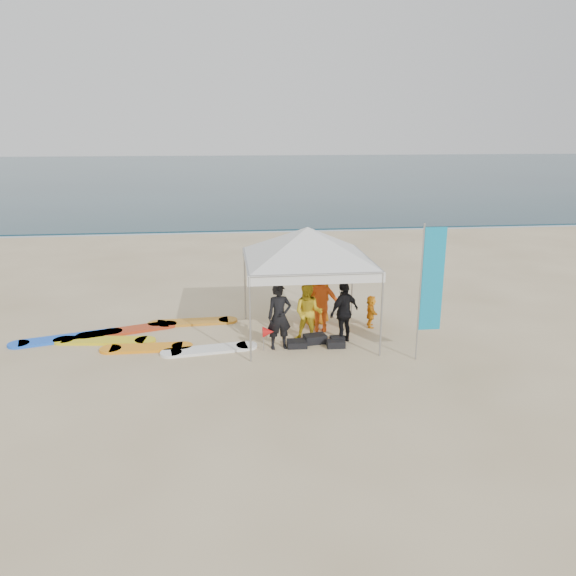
{
  "coord_description": "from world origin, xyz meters",
  "views": [
    {
      "loc": [
        -0.63,
        -12.0,
        5.41
      ],
      "look_at": [
        1.02,
        2.6,
        1.2
      ],
      "focal_mm": 35.0,
      "sensor_mm": 36.0,
      "label": 1
    }
  ],
  "objects_px": {
    "person_orange_a": "(321,299)",
    "marker_pennant": "(268,332)",
    "person_yellow": "(308,313)",
    "feather_flag": "(431,281)",
    "canopy_tent": "(308,227)",
    "surfboard_spread": "(138,337)",
    "person_orange_b": "(316,292)",
    "person_seated": "(371,311)",
    "person_black_a": "(279,317)",
    "person_black_b": "(344,312)"
  },
  "relations": [
    {
      "from": "person_orange_b",
      "to": "canopy_tent",
      "type": "bearing_deg",
      "value": 46.9
    },
    {
      "from": "person_orange_a",
      "to": "feather_flag",
      "type": "relative_size",
      "value": 0.56
    },
    {
      "from": "person_yellow",
      "to": "feather_flag",
      "type": "distance_m",
      "value": 3.27
    },
    {
      "from": "person_yellow",
      "to": "canopy_tent",
      "type": "relative_size",
      "value": 0.35
    },
    {
      "from": "canopy_tent",
      "to": "person_seated",
      "type": "bearing_deg",
      "value": 14.38
    },
    {
      "from": "person_orange_a",
      "to": "marker_pennant",
      "type": "relative_size",
      "value": 2.9
    },
    {
      "from": "feather_flag",
      "to": "surfboard_spread",
      "type": "distance_m",
      "value": 7.7
    },
    {
      "from": "person_orange_b",
      "to": "surfboard_spread",
      "type": "relative_size",
      "value": 0.32
    },
    {
      "from": "person_black_b",
      "to": "person_seated",
      "type": "distance_m",
      "value": 1.46
    },
    {
      "from": "marker_pennant",
      "to": "person_orange_a",
      "type": "bearing_deg",
      "value": 39.65
    },
    {
      "from": "person_orange_a",
      "to": "feather_flag",
      "type": "distance_m",
      "value": 3.31
    },
    {
      "from": "canopy_tent",
      "to": "surfboard_spread",
      "type": "xyz_separation_m",
      "value": [
        -4.5,
        0.27,
        -2.91
      ]
    },
    {
      "from": "canopy_tent",
      "to": "person_yellow",
      "type": "bearing_deg",
      "value": -92.93
    },
    {
      "from": "marker_pennant",
      "to": "person_orange_b",
      "type": "bearing_deg",
      "value": 50.48
    },
    {
      "from": "person_yellow",
      "to": "surfboard_spread",
      "type": "distance_m",
      "value": 4.59
    },
    {
      "from": "person_orange_a",
      "to": "person_black_b",
      "type": "distance_m",
      "value": 1.0
    },
    {
      "from": "feather_flag",
      "to": "surfboard_spread",
      "type": "xyz_separation_m",
      "value": [
        -7.14,
        2.17,
        -1.92
      ]
    },
    {
      "from": "person_orange_a",
      "to": "feather_flag",
      "type": "height_order",
      "value": "feather_flag"
    },
    {
      "from": "person_seated",
      "to": "surfboard_spread",
      "type": "bearing_deg",
      "value": 99.25
    },
    {
      "from": "canopy_tent",
      "to": "feather_flag",
      "type": "height_order",
      "value": "canopy_tent"
    },
    {
      "from": "person_black_a",
      "to": "person_yellow",
      "type": "distance_m",
      "value": 0.9
    },
    {
      "from": "person_yellow",
      "to": "surfboard_spread",
      "type": "bearing_deg",
      "value": -169.85
    },
    {
      "from": "person_orange_b",
      "to": "person_black_a",
      "type": "bearing_deg",
      "value": 35.36
    },
    {
      "from": "person_yellow",
      "to": "person_orange_b",
      "type": "xyz_separation_m",
      "value": [
        0.42,
        1.29,
        0.18
      ]
    },
    {
      "from": "person_orange_b",
      "to": "marker_pennant",
      "type": "relative_size",
      "value": 3.01
    },
    {
      "from": "person_black_b",
      "to": "feather_flag",
      "type": "bearing_deg",
      "value": 109.06
    },
    {
      "from": "person_seated",
      "to": "canopy_tent",
      "type": "xyz_separation_m",
      "value": [
        -1.88,
        -0.48,
        2.49
      ]
    },
    {
      "from": "person_orange_a",
      "to": "canopy_tent",
      "type": "relative_size",
      "value": 0.41
    },
    {
      "from": "person_seated",
      "to": "feather_flag",
      "type": "height_order",
      "value": "feather_flag"
    },
    {
      "from": "surfboard_spread",
      "to": "marker_pennant",
      "type": "bearing_deg",
      "value": -19.72
    },
    {
      "from": "person_black_a",
      "to": "surfboard_spread",
      "type": "relative_size",
      "value": 0.28
    },
    {
      "from": "person_orange_a",
      "to": "surfboard_spread",
      "type": "height_order",
      "value": "person_orange_a"
    },
    {
      "from": "person_yellow",
      "to": "feather_flag",
      "type": "bearing_deg",
      "value": -10.74
    },
    {
      "from": "marker_pennant",
      "to": "surfboard_spread",
      "type": "relative_size",
      "value": 0.11
    },
    {
      "from": "canopy_tent",
      "to": "marker_pennant",
      "type": "distance_m",
      "value": 2.86
    },
    {
      "from": "person_yellow",
      "to": "feather_flag",
      "type": "relative_size",
      "value": 0.47
    },
    {
      "from": "person_black_a",
      "to": "person_yellow",
      "type": "xyz_separation_m",
      "value": [
        0.8,
        0.41,
        -0.07
      ]
    },
    {
      "from": "person_black_a",
      "to": "surfboard_spread",
      "type": "distance_m",
      "value": 3.92
    },
    {
      "from": "person_orange_a",
      "to": "canopy_tent",
      "type": "bearing_deg",
      "value": 46.36
    },
    {
      "from": "person_yellow",
      "to": "person_seated",
      "type": "relative_size",
      "value": 1.7
    },
    {
      "from": "person_black_a",
      "to": "person_yellow",
      "type": "height_order",
      "value": "person_black_a"
    },
    {
      "from": "person_orange_a",
      "to": "person_seated",
      "type": "bearing_deg",
      "value": -166.16
    },
    {
      "from": "person_black_a",
      "to": "person_black_b",
      "type": "distance_m",
      "value": 1.74
    },
    {
      "from": "person_yellow",
      "to": "person_orange_b",
      "type": "height_order",
      "value": "person_orange_b"
    },
    {
      "from": "canopy_tent",
      "to": "marker_pennant",
      "type": "bearing_deg",
      "value": -139.75
    },
    {
      "from": "person_black_b",
      "to": "feather_flag",
      "type": "xyz_separation_m",
      "value": [
        1.75,
        -1.36,
        1.14
      ]
    },
    {
      "from": "person_black_b",
      "to": "canopy_tent",
      "type": "relative_size",
      "value": 0.36
    },
    {
      "from": "feather_flag",
      "to": "person_seated",
      "type": "bearing_deg",
      "value": 107.63
    },
    {
      "from": "feather_flag",
      "to": "surfboard_spread",
      "type": "relative_size",
      "value": 0.56
    },
    {
      "from": "person_black_a",
      "to": "person_orange_a",
      "type": "distance_m",
      "value": 1.71
    }
  ]
}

